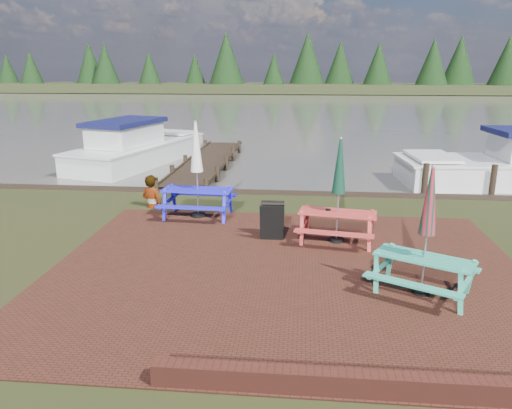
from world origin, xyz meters
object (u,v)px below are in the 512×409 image
Objects in this scene: chalkboard at (272,221)px; person at (151,176)px; picnic_table_red at (338,207)px; boat_jetty at (136,149)px; picnic_table_teal at (425,251)px; jetty at (207,161)px; picnic_table_blue at (197,185)px.

person is at bearing 145.56° from chalkboard.
boat_jetty is at bearing 139.17° from picnic_table_red.
picnic_table_teal reaches higher than jetty.
picnic_table_red is at bearing -61.97° from jetty.
boat_jetty is at bearing 155.93° from picnic_table_teal.
picnic_table_teal is 7.86m from person.
picnic_table_red is 0.25× the size of jetty.
person reaches higher than chalkboard.
picnic_table_blue is 8.79m from boat_jetty.
picnic_table_teal reaches higher than chalkboard.
person is at bearing 163.86° from picnic_table_red.
picnic_table_blue is at bearing 142.17° from chalkboard.
picnic_table_blue is 7.10m from jetty.
picnic_table_blue is 1.38× the size of person.
jetty is (-5.84, 11.02, -0.66)m from picnic_table_teal.
person is (-0.34, -6.17, 0.78)m from jetty.
boat_jetty is at bearing 121.59° from picnic_table_blue.
picnic_table_teal is 12.49m from jetty.
picnic_table_blue reaches higher than boat_jetty.
picnic_table_red is at bearing 146.32° from picnic_table_teal.
picnic_table_red is at bearing -35.55° from boat_jetty.
picnic_table_teal is 3.72m from chalkboard.
picnic_table_teal is 0.29× the size of boat_jetty.
chalkboard is 0.48× the size of person.
chalkboard is 0.11× the size of boat_jetty.
chalkboard is (2.00, -1.53, -0.42)m from picnic_table_blue.
picnic_table_blue is at bearing 172.93° from person.
picnic_table_red is 1.29× the size of person.
person is (-3.46, 2.34, 0.45)m from chalkboard.
boat_jetty reaches higher than chalkboard.
picnic_table_teal is at bearing -42.98° from chalkboard.
chalkboard is at bearing 167.78° from person.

